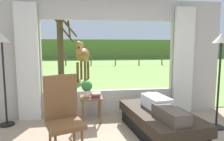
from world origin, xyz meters
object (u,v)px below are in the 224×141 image
side_table (91,101)px  potted_plant (87,87)px  rocking_chair (63,115)px  horse (83,55)px  pasture_tree (61,45)px  recliner_sofa (159,122)px  reclining_person (160,106)px  floor_lamp_left (2,51)px  floor_lamp_right (221,52)px  book_stack (96,95)px

side_table → potted_plant: size_ratio=1.63×
rocking_chair → horse: 5.99m
potted_plant → pasture_tree: 6.75m
recliner_sofa → side_table: size_ratio=3.47×
reclining_person → recliner_sofa: bearing=82.2°
rocking_chair → floor_lamp_left: bearing=115.8°
recliner_sofa → reclining_person: size_ratio=1.26×
floor_lamp_left → floor_lamp_right: (3.97, -0.69, -0.01)m
floor_lamp_right → horse: floor_lamp_right is taller
recliner_sofa → horse: size_ratio=0.99×
rocking_chair → side_table: (0.44, 1.11, -0.12)m
potted_plant → rocking_chair: bearing=-107.1°
potted_plant → horse: 4.81m
floor_lamp_left → floor_lamp_right: 4.03m
rocking_chair → book_stack: 1.18m
floor_lamp_right → floor_lamp_left: bearing=170.2°
recliner_sofa → pasture_tree: bearing=100.5°
recliner_sofa → book_stack: size_ratio=8.61×
side_table → potted_plant: bearing=143.1°
potted_plant → horse: size_ratio=0.18×
rocking_chair → floor_lamp_left: size_ratio=0.63×
recliner_sofa → potted_plant: bearing=139.2°
potted_plant → book_stack: 0.25m
rocking_chair → side_table: rocking_chair is taller
recliner_sofa → book_stack: (-1.06, 0.68, 0.35)m
recliner_sofa → floor_lamp_left: (-2.79, 0.78, 1.22)m
reclining_person → floor_lamp_right: (1.18, 0.14, 0.91)m
book_stack → floor_lamp_left: floor_lamp_left is taller
side_table → floor_lamp_left: bearing=178.5°
book_stack → pasture_tree: (-1.39, 6.70, 1.03)m
rocking_chair → pasture_tree: 7.87m
side_table → book_stack: bearing=-30.9°
rocking_chair → book_stack: rocking_chair is taller
rocking_chair → horse: bearing=67.3°
pasture_tree → recliner_sofa: bearing=-71.7°
side_table → pasture_tree: 6.87m
reclining_person → floor_lamp_left: size_ratio=0.81×
recliner_sofa → book_stack: book_stack is taller
floor_lamp_left → potted_plant: bearing=0.6°
side_table → floor_lamp_left: 1.93m
side_table → pasture_tree: (-1.29, 6.64, 1.17)m
recliner_sofa → rocking_chair: (-1.59, -0.37, 0.33)m
rocking_chair → floor_lamp_right: 2.94m
recliner_sofa → rocking_chair: size_ratio=1.61×
floor_lamp_left → recliner_sofa: bearing=-15.7°
reclining_person → side_table: size_ratio=2.76×
recliner_sofa → potted_plant: potted_plant is taller
floor_lamp_left → pasture_tree: 6.61m
recliner_sofa → side_table: bearing=139.5°
side_table → pasture_tree: pasture_tree is taller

